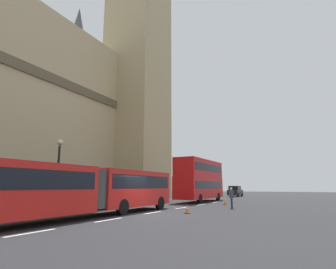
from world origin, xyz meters
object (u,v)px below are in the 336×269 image
(sedan_lead, at_px, (235,191))
(street_lamp, at_px, (58,169))
(double_decker_bus, at_px, (200,179))
(traffic_cone_middle, at_px, (225,202))
(articulated_bus, at_px, (88,187))
(pedestrian_near_cones, at_px, (231,197))
(traffic_cone_west, at_px, (187,209))

(sedan_lead, height_order, street_lamp, street_lamp)
(double_decker_bus, height_order, street_lamp, street_lamp)
(traffic_cone_middle, bearing_deg, double_decker_bus, 44.42)
(articulated_bus, relative_size, traffic_cone_middle, 28.19)
(sedan_lead, relative_size, pedestrian_near_cones, 2.60)
(traffic_cone_middle, bearing_deg, articulated_bus, 163.66)
(traffic_cone_west, relative_size, pedestrian_near_cones, 0.34)
(double_decker_bus, height_order, pedestrian_near_cones, double_decker_bus)
(articulated_bus, height_order, street_lamp, street_lamp)
(articulated_bus, height_order, sedan_lead, articulated_bus)
(traffic_cone_west, distance_m, pedestrian_near_cones, 5.63)
(double_decker_bus, distance_m, traffic_cone_middle, 6.47)
(double_decker_bus, relative_size, pedestrian_near_cones, 5.98)
(double_decker_bus, height_order, traffic_cone_middle, double_decker_bus)
(sedan_lead, relative_size, street_lamp, 0.83)
(street_lamp, bearing_deg, articulated_bus, -108.24)
(sedan_lead, xyz_separation_m, pedestrian_near_cones, (-25.95, -6.19, -0.00))
(sedan_lead, bearing_deg, articulated_bus, -179.61)
(traffic_cone_middle, bearing_deg, sedan_lead, 11.45)
(articulated_bus, bearing_deg, street_lamp, 71.76)
(traffic_cone_middle, xyz_separation_m, street_lamp, (-12.81, 8.70, 2.77))
(double_decker_bus, height_order, sedan_lead, double_decker_bus)
(traffic_cone_west, relative_size, traffic_cone_middle, 1.00)
(sedan_lead, bearing_deg, traffic_cone_west, -171.69)
(sedan_lead, height_order, traffic_cone_west, sedan_lead)
(sedan_lead, distance_m, pedestrian_near_cones, 26.68)
(traffic_cone_west, relative_size, street_lamp, 0.11)
(pedestrian_near_cones, bearing_deg, street_lamp, 129.98)
(pedestrian_near_cones, bearing_deg, traffic_cone_middle, 23.36)
(double_decker_bus, bearing_deg, articulated_bus, -179.99)
(sedan_lead, bearing_deg, pedestrian_near_cones, -166.60)
(articulated_bus, distance_m, double_decker_bus, 18.60)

